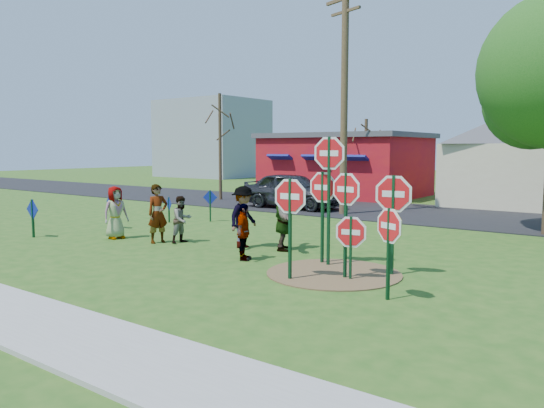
# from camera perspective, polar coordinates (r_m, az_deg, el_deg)

# --- Properties ---
(ground) EXTENTS (120.00, 120.00, 0.00)m
(ground) POSITION_cam_1_polar(r_m,az_deg,el_deg) (16.16, -5.57, -4.61)
(ground) COLOR #255317
(ground) RESTS_ON ground
(road) EXTENTS (120.00, 7.50, 0.04)m
(road) POSITION_cam_1_polar(r_m,az_deg,el_deg) (25.78, 11.76, -0.69)
(road) COLOR black
(road) RESTS_ON ground
(dirt_patch) EXTENTS (3.20, 3.20, 0.03)m
(dirt_patch) POSITION_cam_1_polar(r_m,az_deg,el_deg) (12.77, 6.66, -7.41)
(dirt_patch) COLOR brown
(dirt_patch) RESTS_ON ground
(red_building) EXTENTS (9.40, 7.69, 3.90)m
(red_building) POSITION_cam_1_polar(r_m,az_deg,el_deg) (33.90, 7.95, 4.25)
(red_building) COLOR #A11020
(red_building) RESTS_ON ground
(cream_house) EXTENTS (9.40, 9.40, 6.50)m
(cream_house) POSITION_cam_1_polar(r_m,az_deg,el_deg) (30.24, 26.71, 5.28)
(cream_house) COLOR beige
(cream_house) RESTS_ON ground
(distant_building) EXTENTS (10.00, 8.00, 8.00)m
(distant_building) POSITION_cam_1_polar(r_m,az_deg,el_deg) (56.93, -6.43, 7.00)
(distant_building) COLOR #8C939E
(distant_building) RESTS_ON ground
(stop_sign_a) EXTENTS (1.08, 0.14, 2.44)m
(stop_sign_a) POSITION_cam_1_polar(r_m,az_deg,el_deg) (11.85, 1.96, -0.20)
(stop_sign_a) COLOR #103C1F
(stop_sign_a) RESTS_ON ground
(stop_sign_b) EXTENTS (1.13, 0.14, 3.41)m
(stop_sign_b) POSITION_cam_1_polar(r_m,az_deg,el_deg) (13.31, 6.16, 3.96)
(stop_sign_b) COLOR #103C1F
(stop_sign_b) RESTS_ON ground
(stop_sign_c) EXTENTS (1.01, 0.15, 2.56)m
(stop_sign_c) POSITION_cam_1_polar(r_m,az_deg,el_deg) (12.07, 7.96, 0.35)
(stop_sign_c) COLOR #103C1F
(stop_sign_c) RESTS_ON ground
(stop_sign_d) EXTENTS (1.17, 0.20, 2.51)m
(stop_sign_d) POSITION_cam_1_polar(r_m,az_deg,el_deg) (12.57, 12.92, 0.33)
(stop_sign_d) COLOR #103C1F
(stop_sign_d) RESTS_ON ground
(stop_sign_e) EXTENTS (0.95, 0.25, 1.58)m
(stop_sign_e) POSITION_cam_1_polar(r_m,az_deg,el_deg) (12.06, 8.48, -3.39)
(stop_sign_e) COLOR #103C1F
(stop_sign_e) RESTS_ON ground
(stop_sign_f) EXTENTS (0.87, 0.42, 1.95)m
(stop_sign_f) POSITION_cam_1_polar(r_m,az_deg,el_deg) (10.55, 12.48, -2.94)
(stop_sign_f) COLOR #103C1F
(stop_sign_f) RESTS_ON ground
(stop_sign_g) EXTENTS (1.09, 0.09, 2.52)m
(stop_sign_g) POSITION_cam_1_polar(r_m,az_deg,el_deg) (13.62, 5.47, 0.83)
(stop_sign_g) COLOR #103C1F
(stop_sign_g) RESTS_ON ground
(blue_diamond_a) EXTENTS (0.71, 0.07, 1.29)m
(blue_diamond_a) POSITION_cam_1_polar(r_m,az_deg,el_deg) (19.39, -24.35, -0.97)
(blue_diamond_a) COLOR #103C1F
(blue_diamond_a) RESTS_ON ground
(blue_diamond_b) EXTENTS (0.59, 0.12, 1.32)m
(blue_diamond_b) POSITION_cam_1_polar(r_m,az_deg,el_deg) (20.40, -16.97, -0.30)
(blue_diamond_b) COLOR #103C1F
(blue_diamond_b) RESTS_ON ground
(blue_diamond_c) EXTENTS (0.54, 0.24, 1.04)m
(blue_diamond_c) POSITION_cam_1_polar(r_m,az_deg,el_deg) (21.66, -11.03, -0.29)
(blue_diamond_c) COLOR #103C1F
(blue_diamond_c) RESTS_ON ground
(blue_diamond_d) EXTENTS (0.56, 0.26, 1.30)m
(blue_diamond_d) POSITION_cam_1_polar(r_m,az_deg,el_deg) (21.64, -6.67, 0.23)
(blue_diamond_d) COLOR #103C1F
(blue_diamond_d) RESTS_ON ground
(person_a) EXTENTS (0.67, 0.92, 1.74)m
(person_a) POSITION_cam_1_polar(r_m,az_deg,el_deg) (18.18, -16.48, -0.88)
(person_a) COLOR #3B4893
(person_a) RESTS_ON ground
(person_b) EXTENTS (0.60, 0.77, 1.85)m
(person_b) POSITION_cam_1_polar(r_m,az_deg,el_deg) (17.01, -12.18, -1.02)
(person_b) COLOR #1F7467
(person_b) RESTS_ON ground
(person_c) EXTENTS (0.61, 0.76, 1.48)m
(person_c) POSITION_cam_1_polar(r_m,az_deg,el_deg) (16.91, -9.66, -1.65)
(person_c) COLOR #985E3A
(person_c) RESTS_ON ground
(person_d) EXTENTS (0.80, 1.26, 1.85)m
(person_d) POSITION_cam_1_polar(r_m,az_deg,el_deg) (15.81, -3.12, -1.42)
(person_d) COLOR #38373D
(person_d) RESTS_ON ground
(person_e) EXTENTS (0.72, 0.96, 1.52)m
(person_e) POSITION_cam_1_polar(r_m,az_deg,el_deg) (14.08, -3.08, -3.02)
(person_e) COLOR #5A3763
(person_e) RESTS_ON ground
(person_f) EXTENTS (1.39, 1.79, 1.90)m
(person_f) POSITION_cam_1_polar(r_m,az_deg,el_deg) (15.49, 1.26, -1.49)
(person_f) COLOR #1A512D
(person_f) RESTS_ON ground
(suv) EXTENTS (5.16, 2.10, 1.75)m
(suv) POSITION_cam_1_polar(r_m,az_deg,el_deg) (26.12, 2.20, 1.49)
(suv) COLOR #29292E
(suv) RESTS_ON road
(utility_pole) EXTENTS (2.37, 0.96, 10.11)m
(utility_pole) POSITION_cam_1_polar(r_m,az_deg,el_deg) (24.00, 7.79, 11.57)
(utility_pole) COLOR #4C3823
(utility_pole) RESTS_ON ground
(bare_tree_west) EXTENTS (1.80, 1.80, 6.07)m
(bare_tree_west) POSITION_cam_1_polar(r_m,az_deg,el_deg) (30.56, -5.62, 7.78)
(bare_tree_west) COLOR #382819
(bare_tree_west) RESTS_ON ground
(bare_tree_east) EXTENTS (1.80, 1.80, 4.57)m
(bare_tree_east) POSITION_cam_1_polar(r_m,az_deg,el_deg) (29.61, 10.06, 5.89)
(bare_tree_east) COLOR #382819
(bare_tree_east) RESTS_ON ground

